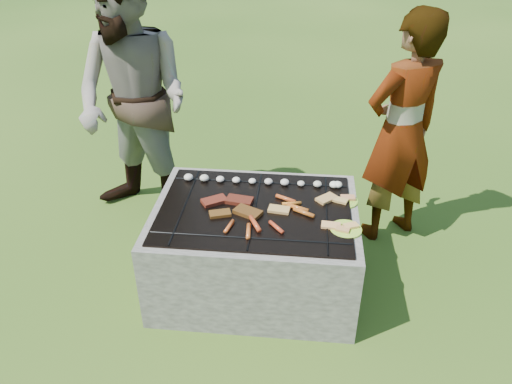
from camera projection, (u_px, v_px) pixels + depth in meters
lawn at (255, 281)px, 3.48m from camera, size 60.00×60.00×0.00m
fire_pit at (255, 249)px, 3.33m from camera, size 1.30×1.00×0.62m
mushrooms at (266, 181)px, 3.40m from camera, size 1.09×0.07×0.04m
pork_slabs at (233, 206)px, 3.16m from camera, size 0.42×0.28×0.02m
sausages at (275, 216)px, 3.06m from camera, size 0.54×0.49×0.03m
bread_on_grate at (310, 209)px, 3.14m from camera, size 0.45×0.41×0.02m
plate_far at (343, 200)px, 3.24m from camera, size 0.23×0.23×0.03m
plate_near at (346, 229)px, 2.97m from camera, size 0.20×0.20×0.03m
cook at (401, 132)px, 3.54m from camera, size 0.75×0.67×1.72m
bystander at (134, 102)px, 3.69m from camera, size 1.19×1.08×1.98m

